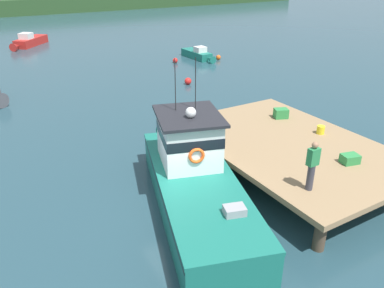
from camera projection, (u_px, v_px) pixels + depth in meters
ground_plane at (184, 203)px, 13.55m from camera, size 200.00×200.00×0.00m
dock at (289, 145)px, 15.31m from camera, size 6.00×9.00×1.20m
main_fishing_boat at (193, 175)px, 13.29m from camera, size 4.85×9.89×4.80m
crate_stack_mid_dock at (350, 159)px, 13.62m from camera, size 0.69×0.57×0.32m
crate_single_by_cleat at (203, 124)px, 16.45m from camera, size 0.70×0.60×0.36m
crate_single_far at (281, 113)px, 17.57m from camera, size 0.72×0.63×0.43m
bait_bucket at (321, 130)px, 15.97m from camera, size 0.32×0.32×0.34m
deckhand_by_the_boat at (312, 165)px, 11.73m from camera, size 0.36×0.22×1.63m
moored_boat_off_the_point at (29, 41)px, 38.80m from camera, size 4.26×4.69×1.35m
moored_boat_mid_harbor at (198, 54)px, 33.71m from camera, size 1.18×4.30×1.09m
mooring_buoy_inshore at (218, 57)px, 33.41m from camera, size 0.41×0.41×0.41m
mooring_buoy_spare_mooring at (175, 60)px, 32.33m from camera, size 0.42×0.42×0.42m
mooring_buoy_channel_marker at (188, 81)px, 26.59m from camera, size 0.47×0.47×0.47m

